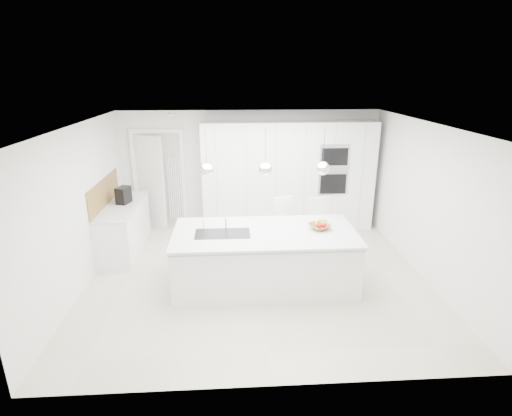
{
  "coord_description": "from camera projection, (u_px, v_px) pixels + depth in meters",
  "views": [
    {
      "loc": [
        -0.39,
        -5.97,
        3.24
      ],
      "look_at": [
        0.0,
        0.3,
        1.1
      ],
      "focal_mm": 28.0,
      "sensor_mm": 36.0,
      "label": 1
    }
  ],
  "objects": [
    {
      "name": "pendant_left",
      "position": [
        207.0,
        170.0,
        5.77
      ],
      "size": [
        0.2,
        0.2,
        0.2
      ],
      "primitive_type": "sphere",
      "color": "white",
      "rests_on": "ceiling"
    },
    {
      "name": "pendant_right",
      "position": [
        323.0,
        168.0,
        5.87
      ],
      "size": [
        0.2,
        0.2,
        0.2
      ],
      "primitive_type": "sphere",
      "color": "white",
      "rests_on": "ceiling"
    },
    {
      "name": "apple_b",
      "position": [
        324.0,
        226.0,
        6.24
      ],
      "size": [
        0.08,
        0.08,
        0.08
      ],
      "primitive_type": "sphere",
      "color": "#B7110E",
      "rests_on": "fruit_bowl"
    },
    {
      "name": "pendant_mid",
      "position": [
        265.0,
        169.0,
        5.82
      ],
      "size": [
        0.2,
        0.2,
        0.2
      ],
      "primitive_type": "sphere",
      "color": "white",
      "rests_on": "ceiling"
    },
    {
      "name": "left_base_cabinets",
      "position": [
        124.0,
        229.0,
        7.56
      ],
      "size": [
        0.6,
        1.8,
        0.86
      ],
      "primitive_type": "cube",
      "color": "white",
      "rests_on": "floor"
    },
    {
      "name": "bar_stool_right",
      "position": [
        319.0,
        229.0,
        7.23
      ],
      "size": [
        0.45,
        0.56,
        1.09
      ],
      "primitive_type": null,
      "rotation": [
        0.0,
        0.0,
        0.19
      ],
      "color": "white",
      "rests_on": "floor"
    },
    {
      "name": "wall_back",
      "position": [
        250.0,
        169.0,
        8.67
      ],
      "size": [
        5.5,
        0.0,
        5.5
      ],
      "primitive_type": "plane",
      "rotation": [
        1.57,
        0.0,
        0.0
      ],
      "color": "silver",
      "rests_on": "ground"
    },
    {
      "name": "hallway_door",
      "position": [
        147.0,
        182.0,
        8.54
      ],
      "size": [
        0.76,
        0.38,
        2.0
      ],
      "primitive_type": "cube",
      "rotation": [
        0.0,
        0.0,
        -0.44
      ],
      "color": "white",
      "rests_on": "floor"
    },
    {
      "name": "wall_left",
      "position": [
        79.0,
        209.0,
        6.14
      ],
      "size": [
        0.0,
        5.0,
        5.0
      ],
      "primitive_type": "plane",
      "rotation": [
        1.57,
        0.0,
        1.57
      ],
      "color": "silver",
      "rests_on": "ground"
    },
    {
      "name": "tall_cabinets",
      "position": [
        288.0,
        176.0,
        8.46
      ],
      "size": [
        3.6,
        0.6,
        2.3
      ],
      "primitive_type": "cube",
      "color": "white",
      "rests_on": "floor"
    },
    {
      "name": "floor",
      "position": [
        257.0,
        276.0,
        6.71
      ],
      "size": [
        5.5,
        5.5,
        0.0
      ],
      "primitive_type": "plane",
      "color": "beige",
      "rests_on": "ground"
    },
    {
      "name": "island_tap",
      "position": [
        226.0,
        220.0,
        6.25
      ],
      "size": [
        0.02,
        0.02,
        0.3
      ],
      "primitive_type": "cylinder",
      "color": "white",
      "rests_on": "island_worktop"
    },
    {
      "name": "island_base",
      "position": [
        265.0,
        260.0,
        6.29
      ],
      "size": [
        2.8,
        1.2,
        0.86
      ],
      "primitive_type": "cube",
      "color": "white",
      "rests_on": "floor"
    },
    {
      "name": "island_sink",
      "position": [
        223.0,
        239.0,
        6.13
      ],
      "size": [
        0.84,
        0.44,
        0.18
      ],
      "primitive_type": null,
      "color": "#3F3F42",
      "rests_on": "island_worktop"
    },
    {
      "name": "oven_stack",
      "position": [
        334.0,
        170.0,
        8.16
      ],
      "size": [
        0.62,
        0.04,
        1.05
      ],
      "primitive_type": null,
      "color": "#A5A5A8",
      "rests_on": "tall_cabinets"
    },
    {
      "name": "oak_backsplash",
      "position": [
        104.0,
        193.0,
        7.31
      ],
      "size": [
        0.02,
        1.8,
        0.5
      ],
      "primitive_type": "cube",
      "color": "olive",
      "rests_on": "wall_left"
    },
    {
      "name": "bar_stool_left",
      "position": [
        283.0,
        231.0,
        7.06
      ],
      "size": [
        0.53,
        0.63,
        1.16
      ],
      "primitive_type": null,
      "rotation": [
        0.0,
        0.0,
        0.33
      ],
      "color": "white",
      "rests_on": "floor"
    },
    {
      "name": "island_worktop",
      "position": [
        265.0,
        233.0,
        6.19
      ],
      "size": [
        2.84,
        1.4,
        0.04
      ],
      "primitive_type": "cube",
      "color": "silver",
      "rests_on": "island_base"
    },
    {
      "name": "apple_c",
      "position": [
        318.0,
        225.0,
        6.24
      ],
      "size": [
        0.08,
        0.08,
        0.08
      ],
      "primitive_type": "sphere",
      "color": "#B7110E",
      "rests_on": "fruit_bowl"
    },
    {
      "name": "banana_bunch",
      "position": [
        321.0,
        222.0,
        6.24
      ],
      "size": [
        0.24,
        0.17,
        0.21
      ],
      "primitive_type": "torus",
      "rotation": [
        1.22,
        0.0,
        0.35
      ],
      "color": "yellow",
      "rests_on": "fruit_bowl"
    },
    {
      "name": "doorway_frame",
      "position": [
        160.0,
        181.0,
        8.6
      ],
      "size": [
        1.11,
        0.08,
        2.13
      ],
      "primitive_type": null,
      "color": "white",
      "rests_on": "floor"
    },
    {
      "name": "left_worktop",
      "position": [
        122.0,
        206.0,
        7.41
      ],
      "size": [
        0.62,
        1.82,
        0.04
      ],
      "primitive_type": "cube",
      "color": "silver",
      "rests_on": "left_base_cabinets"
    },
    {
      "name": "espresso_machine",
      "position": [
        123.0,
        195.0,
        7.48
      ],
      "size": [
        0.26,
        0.33,
        0.31
      ],
      "primitive_type": "cube",
      "rotation": [
        0.0,
        0.0,
        -0.29
      ],
      "color": "black",
      "rests_on": "left_worktop"
    },
    {
      "name": "ceiling",
      "position": [
        257.0,
        125.0,
        5.9
      ],
      "size": [
        5.5,
        5.5,
        0.0
      ],
      "primitive_type": "plane",
      "rotation": [
        3.14,
        0.0,
        0.0
      ],
      "color": "white",
      "rests_on": "wall_back"
    },
    {
      "name": "apple_a",
      "position": [
        319.0,
        226.0,
        6.21
      ],
      "size": [
        0.08,
        0.08,
        0.08
      ],
      "primitive_type": "sphere",
      "color": "#B7110E",
      "rests_on": "fruit_bowl"
    },
    {
      "name": "radiator",
      "position": [
        175.0,
        188.0,
        8.66
      ],
      "size": [
        0.32,
        0.04,
        1.4
      ],
      "primitive_type": null,
      "color": "white",
      "rests_on": "floor"
    },
    {
      "name": "fruit_bowl",
      "position": [
        320.0,
        227.0,
        6.28
      ],
      "size": [
        0.43,
        0.43,
        0.08
      ],
      "primitive_type": "imported",
      "rotation": [
        0.0,
        0.0,
        0.38
      ],
      "color": "olive",
      "rests_on": "island_worktop"
    }
  ]
}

